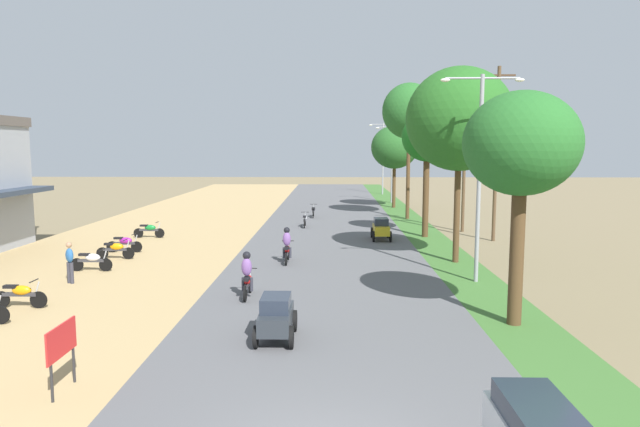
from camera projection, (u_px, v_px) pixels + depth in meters
name	position (u px, v px, depth m)	size (l,w,h in m)	color
parked_motorbike_second	(20.00, 293.00, 18.36)	(1.80, 0.54, 0.94)	black
parked_motorbike_third	(92.00, 260.00, 23.79)	(1.80, 0.54, 0.94)	black
parked_motorbike_fourth	(116.00, 249.00, 26.36)	(1.80, 0.54, 0.94)	black
parked_motorbike_fifth	(125.00, 243.00, 28.06)	(1.80, 0.54, 0.94)	black
parked_motorbike_sixth	(149.00, 229.00, 32.53)	(1.80, 0.54, 0.94)	black
street_signboard	(62.00, 345.00, 12.01)	(0.06, 1.30, 1.50)	#262628
pedestrian_on_shoulder	(70.00, 260.00, 21.65)	(0.43, 0.39, 1.62)	#33333D
median_tree_nearest	(521.00, 146.00, 16.13)	(3.34, 3.34, 6.88)	#4C351E
median_tree_second	(460.00, 119.00, 24.98)	(4.78, 4.78, 8.82)	#4C351E
median_tree_third	(427.00, 138.00, 32.32)	(2.91, 2.91, 7.27)	#4C351E
median_tree_fourth	(409.00, 111.00, 40.32)	(3.89, 3.89, 9.83)	#4C351E
median_tree_fifth	(395.00, 147.00, 48.20)	(4.03, 4.03, 7.08)	#4C351E
streetlamp_near	(480.00, 164.00, 21.50)	(3.16, 0.20, 7.99)	gray
streetlamp_mid	(392.00, 158.00, 52.62)	(3.16, 0.20, 7.22)	gray
streetlamp_far	(383.00, 153.00, 61.88)	(3.16, 0.20, 7.85)	gray
utility_pole_near	(496.00, 152.00, 31.29)	(1.80, 0.20, 9.74)	brown
utility_pole_far	(464.00, 156.00, 34.80)	(1.80, 0.20, 9.07)	brown
car_hatchback_charcoal	(276.00, 316.00, 15.30)	(1.04, 2.00, 1.23)	#282D33
car_hatchback_yellow	(381.00, 228.00, 31.75)	(1.04, 2.00, 1.23)	gold
motorbike_ahead_second	(247.00, 276.00, 19.54)	(0.54, 1.80, 1.66)	black
motorbike_ahead_third	(287.00, 246.00, 25.38)	(0.54, 1.80, 1.66)	black
motorbike_ahead_fourth	(305.00, 219.00, 36.86)	(0.54, 1.80, 0.94)	black
motorbike_ahead_fifth	(313.00, 211.00, 41.96)	(0.54, 1.80, 0.94)	black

